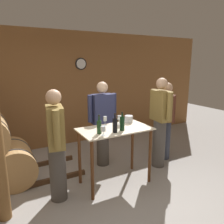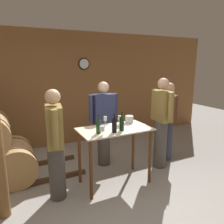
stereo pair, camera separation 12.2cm
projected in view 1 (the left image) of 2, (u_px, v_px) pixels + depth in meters
The scene contains 15 objects.
ground_plane at pixel (118, 200), 3.20m from camera, with size 14.00×14.00×0.00m, color #9E9993.
back_wall at pixel (62, 90), 5.16m from camera, with size 8.40×0.08×2.70m.
tasting_table at pixel (115, 140), 3.53m from camera, with size 1.16×0.64×0.95m.
wine_bottle_far_left at pixel (99, 127), 3.22m from camera, with size 0.07×0.07×0.29m.
wine_bottle_left at pixel (115, 125), 3.26m from camera, with size 0.07×0.07×0.30m.
wine_bottle_center at pixel (122, 123), 3.36m from camera, with size 0.07×0.07×0.29m.
wine_glass_near_left at pixel (103, 129), 3.12m from camera, with size 0.07×0.07×0.14m.
wine_glass_near_center at pixel (105, 119), 3.62m from camera, with size 0.06×0.06×0.16m.
wine_glass_near_right at pixel (121, 121), 3.60m from camera, with size 0.06×0.06×0.13m.
wine_glass_far_side at pixel (119, 118), 3.71m from camera, with size 0.07×0.07×0.15m.
ice_bucket at pixel (129, 119), 3.82m from camera, with size 0.14×0.14×0.12m.
person_host at pixel (165, 119), 4.45m from camera, with size 0.34×0.56×1.59m.
person_visitor_with_scarf at pixel (56, 144), 3.06m from camera, with size 0.29×0.58×1.63m.
person_visitor_bearded at pixel (160, 121), 4.09m from camera, with size 0.25×0.59×1.71m.
person_visitor_near_door at pixel (103, 122), 4.16m from camera, with size 0.59×0.24×1.63m.
Camera 1 is at (-1.44, -2.45, 1.98)m, focal length 35.00 mm.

